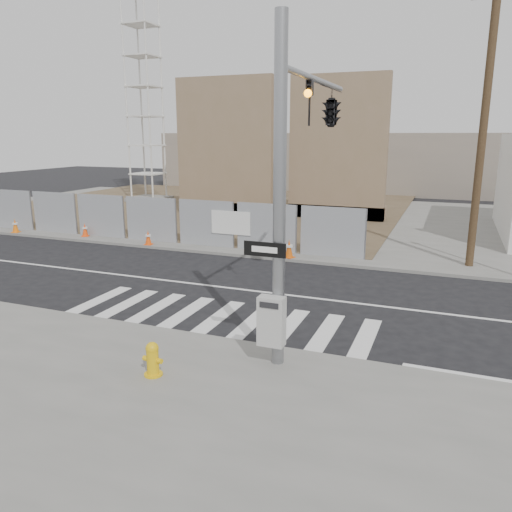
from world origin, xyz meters
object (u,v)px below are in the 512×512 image
(traffic_cone_c, at_px, (148,238))
(fire_hydrant, at_px, (153,359))
(crane_tower, at_px, (143,73))
(traffic_cone_d, at_px, (289,249))
(traffic_cone_a, at_px, (15,226))
(traffic_cone_b, at_px, (85,230))
(signal_pole, at_px, (316,139))

(traffic_cone_c, bearing_deg, fire_hydrant, -56.23)
(crane_tower, height_order, traffic_cone_d, crane_tower)
(traffic_cone_c, bearing_deg, traffic_cone_d, -0.00)
(fire_hydrant, bearing_deg, traffic_cone_a, 153.74)
(traffic_cone_a, relative_size, traffic_cone_d, 0.94)
(traffic_cone_b, bearing_deg, traffic_cone_d, -2.68)
(traffic_cone_d, bearing_deg, fire_hydrant, -87.36)
(traffic_cone_c, bearing_deg, traffic_cone_b, 172.84)
(traffic_cone_d, bearing_deg, traffic_cone_c, 180.00)
(signal_pole, xyz_separation_m, traffic_cone_d, (-2.64, 6.27, -4.30))
(crane_tower, relative_size, traffic_cone_b, 28.83)
(traffic_cone_b, bearing_deg, crane_tower, 109.83)
(traffic_cone_a, distance_m, traffic_cone_b, 3.92)
(crane_tower, bearing_deg, traffic_cone_b, -70.17)
(signal_pole, distance_m, traffic_cone_d, 8.05)
(traffic_cone_a, bearing_deg, signal_pole, -20.28)
(crane_tower, height_order, traffic_cone_b, crane_tower)
(traffic_cone_b, height_order, traffic_cone_d, traffic_cone_d)
(traffic_cone_c, xyz_separation_m, traffic_cone_d, (6.55, -0.00, 0.05))
(fire_hydrant, xyz_separation_m, traffic_cone_b, (-10.91, 11.00, -0.05))
(traffic_cone_c, height_order, traffic_cone_d, traffic_cone_d)
(crane_tower, bearing_deg, signal_pole, -47.43)
(crane_tower, relative_size, traffic_cone_d, 24.79)
(traffic_cone_a, xyz_separation_m, traffic_cone_c, (7.77, 0.00, -0.03))
(traffic_cone_b, bearing_deg, traffic_cone_a, -172.86)
(traffic_cone_a, distance_m, traffic_cone_c, 7.77)
(fire_hydrant, xyz_separation_m, traffic_cone_a, (-14.80, 10.51, -0.02))
(crane_tower, relative_size, traffic_cone_a, 26.37)
(traffic_cone_a, bearing_deg, traffic_cone_c, 0.00)
(signal_pole, relative_size, traffic_cone_a, 10.17)
(fire_hydrant, xyz_separation_m, traffic_cone_c, (-7.03, 10.51, -0.04))
(traffic_cone_a, xyz_separation_m, traffic_cone_d, (14.31, 0.00, 0.02))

